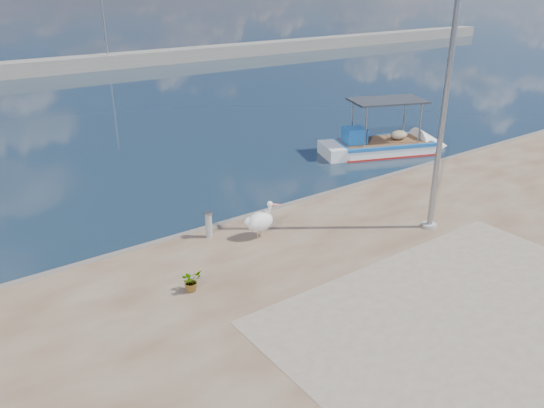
{
  "coord_description": "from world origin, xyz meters",
  "views": [
    {
      "loc": [
        -8.35,
        -7.84,
        7.41
      ],
      "look_at": [
        0.0,
        3.8,
        1.3
      ],
      "focal_mm": 35.0,
      "sensor_mm": 36.0,
      "label": 1
    }
  ],
  "objects_px": {
    "boat_right": "(382,148)",
    "pelican": "(261,221)",
    "lamp_post": "(442,119)",
    "bollard_near": "(209,223)"
  },
  "relations": [
    {
      "from": "lamp_post",
      "to": "bollard_near",
      "type": "distance_m",
      "value": 7.19
    },
    {
      "from": "boat_right",
      "to": "bollard_near",
      "type": "relative_size",
      "value": 8.02
    },
    {
      "from": "boat_right",
      "to": "pelican",
      "type": "bearing_deg",
      "value": -134.06
    },
    {
      "from": "lamp_post",
      "to": "bollard_near",
      "type": "xyz_separation_m",
      "value": [
        -5.73,
        3.26,
        -2.88
      ]
    },
    {
      "from": "pelican",
      "to": "lamp_post",
      "type": "distance_m",
      "value": 5.82
    },
    {
      "from": "pelican",
      "to": "bollard_near",
      "type": "relative_size",
      "value": 1.46
    },
    {
      "from": "boat_right",
      "to": "pelican",
      "type": "height_order",
      "value": "boat_right"
    },
    {
      "from": "boat_right",
      "to": "pelican",
      "type": "xyz_separation_m",
      "value": [
        -10.02,
        -4.68,
        0.79
      ]
    },
    {
      "from": "boat_right",
      "to": "bollard_near",
      "type": "bearing_deg",
      "value": -140.38
    },
    {
      "from": "pelican",
      "to": "lamp_post",
      "type": "relative_size",
      "value": 0.16
    }
  ]
}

